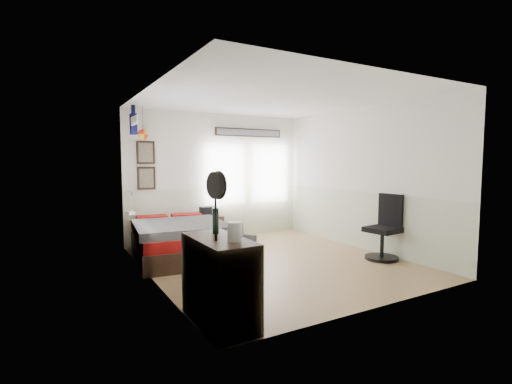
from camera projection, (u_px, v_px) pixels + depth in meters
ground_plane at (273, 262)px, 6.23m from camera, size 4.00×4.50×0.01m
room_shell at (263, 166)px, 6.22m from camera, size 4.02×4.52×2.71m
wall_decor at (172, 140)px, 7.20m from camera, size 3.55×1.32×1.44m
bed at (178, 240)px, 6.47m from camera, size 1.63×2.16×0.64m
dresser at (220, 281)px, 3.84m from camera, size 0.48×1.00×0.90m
armchair at (221, 260)px, 5.07m from camera, size 0.99×1.00×0.68m
nightstand at (209, 229)px, 7.81m from camera, size 0.55×0.44×0.53m
task_chair at (385, 233)px, 6.36m from camera, size 0.56×0.56×1.12m
kettle at (235, 232)px, 3.65m from camera, size 0.17×0.14×0.19m
bottle at (216, 221)px, 4.02m from camera, size 0.07×0.07×0.28m
stand_fan at (216, 187)px, 3.64m from camera, size 0.11×0.28×0.70m
black_bag at (208, 211)px, 7.78m from camera, size 0.35×0.24×0.20m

